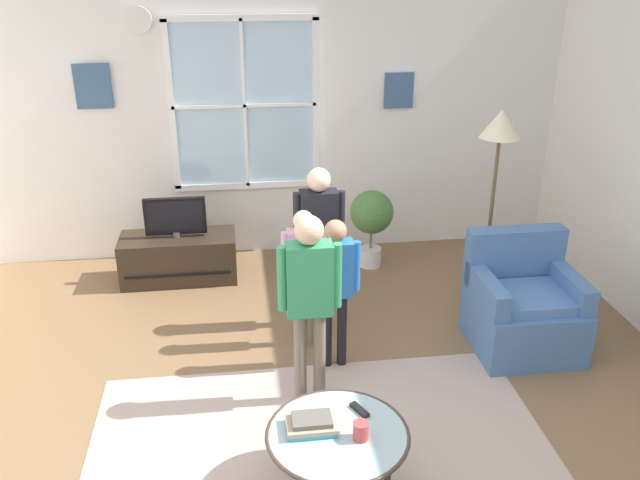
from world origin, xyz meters
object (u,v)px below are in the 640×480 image
object	(u,v)px
person_pink_shirt	(304,263)
floor_lamp	(499,145)
person_blue_shirt	(335,277)
armchair	(523,307)
potted_plant_by_window	(372,217)
television	(175,217)
person_green_shirt	(309,290)
person_black_shirt	(319,230)
book_stack	(312,424)
coffee_table	(338,437)
remote_near_books	(360,410)
cup	(361,431)
tv_stand	(179,258)

from	to	relation	value
person_pink_shirt	floor_lamp	bearing A→B (deg)	15.36
person_blue_shirt	floor_lamp	world-z (taller)	floor_lamp
armchair	person_pink_shirt	bearing A→B (deg)	172.14
potted_plant_by_window	floor_lamp	size ratio (longest dim) A/B	0.45
television	person_green_shirt	distance (m)	2.22
person_black_shirt	person_pink_shirt	bearing A→B (deg)	-117.21
floor_lamp	person_black_shirt	bearing A→B (deg)	-174.27
book_stack	potted_plant_by_window	distance (m)	2.98
coffee_table	potted_plant_by_window	distance (m)	2.99
potted_plant_by_window	coffee_table	bearing A→B (deg)	-105.07
armchair	coffee_table	distance (m)	2.13
person_black_shirt	book_stack	bearing A→B (deg)	-98.59
coffee_table	remote_near_books	distance (m)	0.23
coffee_table	cup	world-z (taller)	cup
television	remote_near_books	size ratio (longest dim) A/B	3.93
television	person_pink_shirt	distance (m)	1.63
remote_near_books	armchair	bearing A→B (deg)	38.46
person_blue_shirt	potted_plant_by_window	xyz separation A→B (m)	(0.60, 1.62, -0.21)
tv_stand	remote_near_books	size ratio (longest dim) A/B	7.49
cup	person_pink_shirt	size ratio (longest dim) A/B	0.09
person_black_shirt	potted_plant_by_window	xyz separation A→B (m)	(0.64, 1.01, -0.33)
television	book_stack	distance (m)	2.94
armchair	person_black_shirt	xyz separation A→B (m)	(-1.50, 0.52, 0.51)
cup	person_black_shirt	world-z (taller)	person_black_shirt
armchair	person_green_shirt	bearing A→B (deg)	-163.98
cup	potted_plant_by_window	size ratio (longest dim) A/B	0.13
person_black_shirt	floor_lamp	bearing A→B (deg)	5.73
book_stack	cup	xyz separation A→B (m)	(0.25, -0.11, 0.01)
coffee_table	potted_plant_by_window	bearing A→B (deg)	74.93
cup	person_pink_shirt	bearing A→B (deg)	94.36
coffee_table	person_black_shirt	size ratio (longest dim) A/B	0.59
cup	person_blue_shirt	size ratio (longest dim) A/B	0.09
armchair	coffee_table	world-z (taller)	armchair
tv_stand	book_stack	world-z (taller)	book_stack
armchair	coffee_table	size ratio (longest dim) A/B	1.10
coffee_table	cup	distance (m)	0.15
person_black_shirt	coffee_table	bearing A→B (deg)	-94.31
book_stack	person_blue_shirt	size ratio (longest dim) A/B	0.24
armchair	person_green_shirt	distance (m)	1.84
potted_plant_by_window	television	bearing A→B (deg)	-178.55
book_stack	person_pink_shirt	bearing A→B (deg)	85.36
tv_stand	floor_lamp	size ratio (longest dim) A/B	0.62
person_pink_shirt	person_blue_shirt	world-z (taller)	person_blue_shirt
person_pink_shirt	person_black_shirt	xyz separation A→B (m)	(0.15, 0.29, 0.14)
armchair	book_stack	distance (m)	2.21
person_blue_shirt	remote_near_books	bearing A→B (deg)	-91.31
remote_near_books	person_pink_shirt	distance (m)	1.44
tv_stand	person_blue_shirt	size ratio (longest dim) A/B	0.91
television	person_blue_shirt	distance (m)	1.99
television	book_stack	world-z (taller)	television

